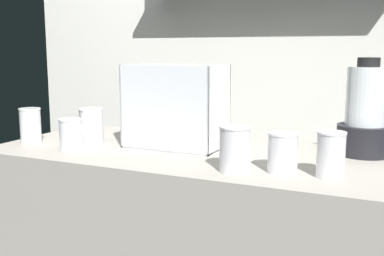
# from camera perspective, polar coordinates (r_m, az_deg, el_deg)

# --- Properties ---
(back_wall_unit) EXTENTS (2.60, 0.24, 2.50)m
(back_wall_unit) POSITION_cam_1_polar(r_m,az_deg,el_deg) (2.31, 8.10, 9.87)
(back_wall_unit) COLOR silver
(back_wall_unit) RESTS_ON ground_plane
(carrot_display_bin) EXTENTS (0.34, 0.21, 0.30)m
(carrot_display_bin) POSITION_cam_1_polar(r_m,az_deg,el_deg) (1.68, -1.80, 1.01)
(carrot_display_bin) COLOR white
(carrot_display_bin) RESTS_ON counter
(blender_pitcher) EXTENTS (0.18, 0.18, 0.32)m
(blender_pitcher) POSITION_cam_1_polar(r_m,az_deg,el_deg) (1.65, 20.41, 1.29)
(blender_pitcher) COLOR black
(blender_pitcher) RESTS_ON counter
(juice_cup_pomegranate_far_left) EXTENTS (0.08, 0.08, 0.13)m
(juice_cup_pomegranate_far_left) POSITION_cam_1_polar(r_m,az_deg,el_deg) (1.85, -19.12, 0.03)
(juice_cup_pomegranate_far_left) COLOR white
(juice_cup_pomegranate_far_left) RESTS_ON counter
(juice_cup_orange_left) EXTENTS (0.09, 0.09, 0.13)m
(juice_cup_orange_left) POSITION_cam_1_polar(r_m,az_deg,el_deg) (1.78, -12.16, -0.01)
(juice_cup_orange_left) COLOR white
(juice_cup_orange_left) RESTS_ON counter
(juice_cup_pomegranate_middle) EXTENTS (0.08, 0.08, 0.11)m
(juice_cup_pomegranate_middle) POSITION_cam_1_polar(r_m,az_deg,el_deg) (1.68, -14.58, -0.92)
(juice_cup_pomegranate_middle) COLOR white
(juice_cup_pomegranate_middle) RESTS_ON counter
(juice_cup_beet_right) EXTENTS (0.09, 0.09, 0.13)m
(juice_cup_beet_right) POSITION_cam_1_polar(r_m,az_deg,el_deg) (1.34, 5.26, -2.87)
(juice_cup_beet_right) COLOR white
(juice_cup_beet_right) RESTS_ON counter
(juice_cup_beet_far_right) EXTENTS (0.09, 0.09, 0.12)m
(juice_cup_beet_far_right) POSITION_cam_1_polar(r_m,az_deg,el_deg) (1.36, 11.01, -3.26)
(juice_cup_beet_far_right) COLOR white
(juice_cup_beet_far_right) RESTS_ON counter
(juice_cup_carrot_rightmost) EXTENTS (0.08, 0.08, 0.13)m
(juice_cup_carrot_rightmost) POSITION_cam_1_polar(r_m,az_deg,el_deg) (1.33, 16.58, -3.44)
(juice_cup_carrot_rightmost) COLOR white
(juice_cup_carrot_rightmost) RESTS_ON counter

